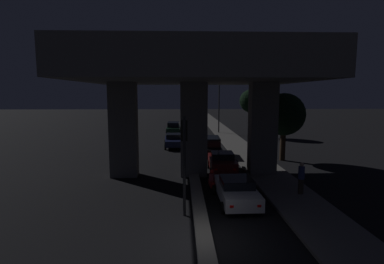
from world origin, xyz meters
TOP-DOWN VIEW (x-y plane):
  - ground_plane at (0.00, 0.00)m, footprint 200.00×200.00m
  - median_divider at (0.00, 35.00)m, footprint 0.64×126.00m
  - sidewalk_right at (5.29, 28.00)m, footprint 2.94×126.00m
  - elevated_overpass at (0.00, 9.66)m, footprint 15.16×12.38m
  - traffic_light_left_of_median at (-0.72, 2.71)m, footprint 0.30×0.49m
  - street_lamp at (4.20, 31.78)m, footprint 2.34×0.32m
  - car_white_lead at (2.02, 4.16)m, footprint 2.03×4.41m
  - car_dark_red_second at (2.09, 10.25)m, footprint 2.00×4.01m
  - car_black_third at (1.79, 15.86)m, footprint 2.12×4.04m
  - car_dark_blue_lead_oncoming at (-1.72, 20.95)m, footprint 2.12×4.62m
  - car_dark_green_second_oncoming at (-2.03, 32.95)m, footprint 2.09×4.79m
  - motorcycle_red_filtering_near at (0.91, 5.98)m, footprint 0.34×1.76m
  - pedestrian_on_sidewalk at (5.82, 5.04)m, footprint 0.35×0.35m
  - roadside_tree_kerbside_near at (7.86, 14.14)m, footprint 3.60×3.60m
  - roadside_tree_kerbside_mid at (8.49, 28.99)m, footprint 3.10×3.10m

SIDE VIEW (x-z plane):
  - ground_plane at x=0.00m, z-range 0.00..0.00m
  - sidewalk_right at x=5.29m, z-range 0.00..0.16m
  - median_divider at x=0.00m, z-range 0.00..0.31m
  - motorcycle_red_filtering_near at x=0.91m, z-range -0.09..1.26m
  - car_white_lead at x=2.02m, z-range 0.02..1.39m
  - car_dark_blue_lead_oncoming at x=-1.72m, z-range 0.01..1.44m
  - car_dark_red_second at x=2.09m, z-range 0.02..1.55m
  - car_dark_green_second_oncoming at x=-2.03m, z-range 0.04..1.61m
  - car_black_third at x=1.79m, z-range 0.06..1.86m
  - pedestrian_on_sidewalk at x=5.82m, z-range 0.17..1.96m
  - traffic_light_left_of_median at x=-0.72m, z-range 0.86..5.57m
  - roadside_tree_kerbside_near at x=7.86m, z-range 1.06..6.85m
  - roadside_tree_kerbside_mid at x=8.49m, z-range 1.53..7.84m
  - street_lamp at x=4.20m, z-range 0.74..8.77m
  - elevated_overpass at x=0.00m, z-range 2.41..11.94m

